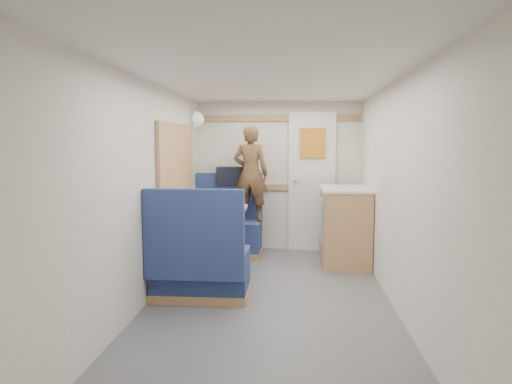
# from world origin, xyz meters

# --- Properties ---
(floor) EXTENTS (4.50, 4.50, 0.00)m
(floor) POSITION_xyz_m (0.00, 0.00, 0.00)
(floor) COLOR #515156
(floor) RESTS_ON ground
(ceiling) EXTENTS (4.50, 4.50, 0.00)m
(ceiling) POSITION_xyz_m (0.00, 0.00, 2.00)
(ceiling) COLOR silver
(ceiling) RESTS_ON wall_back
(wall_back) EXTENTS (2.20, 0.02, 2.00)m
(wall_back) POSITION_xyz_m (0.00, 2.25, 1.00)
(wall_back) COLOR silver
(wall_back) RESTS_ON floor
(wall_left) EXTENTS (0.02, 4.50, 2.00)m
(wall_left) POSITION_xyz_m (-1.10, 0.00, 1.00)
(wall_left) COLOR silver
(wall_left) RESTS_ON floor
(wall_right) EXTENTS (0.02, 4.50, 2.00)m
(wall_right) POSITION_xyz_m (1.10, 0.00, 1.00)
(wall_right) COLOR silver
(wall_right) RESTS_ON floor
(oak_trim_low) EXTENTS (2.15, 0.02, 0.08)m
(oak_trim_low) POSITION_xyz_m (0.00, 2.23, 0.85)
(oak_trim_low) COLOR #AF7E4F
(oak_trim_low) RESTS_ON wall_back
(oak_trim_high) EXTENTS (2.15, 0.02, 0.08)m
(oak_trim_high) POSITION_xyz_m (0.00, 2.23, 1.78)
(oak_trim_high) COLOR #AF7E4F
(oak_trim_high) RESTS_ON wall_back
(side_window) EXTENTS (0.04, 1.30, 0.72)m
(side_window) POSITION_xyz_m (-1.08, 1.00, 1.25)
(side_window) COLOR #9FAD93
(side_window) RESTS_ON wall_left
(rear_door) EXTENTS (0.62, 0.12, 1.86)m
(rear_door) POSITION_xyz_m (0.45, 2.22, 0.97)
(rear_door) COLOR white
(rear_door) RESTS_ON wall_back
(dinette_table) EXTENTS (0.62, 0.92, 0.72)m
(dinette_table) POSITION_xyz_m (-0.65, 1.00, 0.57)
(dinette_table) COLOR white
(dinette_table) RESTS_ON floor
(bench_far) EXTENTS (0.90, 0.59, 1.05)m
(bench_far) POSITION_xyz_m (-0.65, 1.86, 0.30)
(bench_far) COLOR navy
(bench_far) RESTS_ON floor
(bench_near) EXTENTS (0.90, 0.59, 1.05)m
(bench_near) POSITION_xyz_m (-0.65, 0.14, 0.30)
(bench_near) COLOR navy
(bench_near) RESTS_ON floor
(ledge) EXTENTS (0.90, 0.14, 0.04)m
(ledge) POSITION_xyz_m (-0.65, 2.12, 0.88)
(ledge) COLOR #AF7E4F
(ledge) RESTS_ON bench_far
(dome_light) EXTENTS (0.20, 0.20, 0.20)m
(dome_light) POSITION_xyz_m (-1.04, 1.85, 1.75)
(dome_light) COLOR white
(dome_light) RESTS_ON wall_left
(galley_counter) EXTENTS (0.57, 0.92, 0.92)m
(galley_counter) POSITION_xyz_m (0.82, 1.55, 0.47)
(galley_counter) COLOR #AF7E4F
(galley_counter) RESTS_ON floor
(person) EXTENTS (0.48, 0.35, 1.22)m
(person) POSITION_xyz_m (-0.34, 1.86, 1.06)
(person) COLOR brown
(person) RESTS_ON bench_far
(duffel_bag) EXTENTS (0.50, 0.27, 0.23)m
(duffel_bag) POSITION_xyz_m (-0.58, 2.12, 1.02)
(duffel_bag) COLOR black
(duffel_bag) RESTS_ON ledge
(tray) EXTENTS (0.31, 0.36, 0.02)m
(tray) POSITION_xyz_m (-0.54, 0.74, 0.73)
(tray) COLOR silver
(tray) RESTS_ON dinette_table
(orange_fruit) EXTENTS (0.07, 0.07, 0.07)m
(orange_fruit) POSITION_xyz_m (-0.58, 0.73, 0.77)
(orange_fruit) COLOR #D95609
(orange_fruit) RESTS_ON tray
(cheese_block) EXTENTS (0.12, 0.08, 0.04)m
(cheese_block) POSITION_xyz_m (-0.55, 0.91, 0.76)
(cheese_block) COLOR #E7CD85
(cheese_block) RESTS_ON tray
(wine_glass) EXTENTS (0.08, 0.08, 0.17)m
(wine_glass) POSITION_xyz_m (-0.78, 0.85, 0.84)
(wine_glass) COLOR white
(wine_glass) RESTS_ON dinette_table
(tumbler_left) EXTENTS (0.06, 0.06, 0.10)m
(tumbler_left) POSITION_xyz_m (-0.82, 0.74, 0.77)
(tumbler_left) COLOR white
(tumbler_left) RESTS_ON dinette_table
(tumbler_right) EXTENTS (0.07, 0.07, 0.11)m
(tumbler_right) POSITION_xyz_m (-0.58, 1.20, 0.78)
(tumbler_right) COLOR white
(tumbler_right) RESTS_ON dinette_table
(beer_glass) EXTENTS (0.06, 0.06, 0.10)m
(beer_glass) POSITION_xyz_m (-0.50, 1.05, 0.77)
(beer_glass) COLOR brown
(beer_glass) RESTS_ON dinette_table
(pepper_grinder) EXTENTS (0.04, 0.04, 0.09)m
(pepper_grinder) POSITION_xyz_m (-0.72, 1.12, 0.77)
(pepper_grinder) COLOR black
(pepper_grinder) RESTS_ON dinette_table
(bread_loaf) EXTENTS (0.14, 0.25, 0.10)m
(bread_loaf) POSITION_xyz_m (-0.46, 1.38, 0.77)
(bread_loaf) COLOR brown
(bread_loaf) RESTS_ON dinette_table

